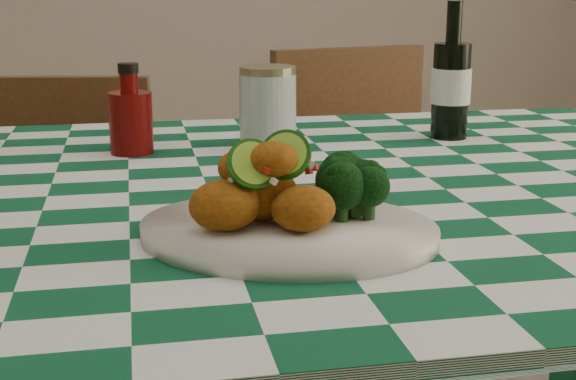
{
  "coord_description": "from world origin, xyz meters",
  "views": [
    {
      "loc": [
        -0.09,
        -1.03,
        1.06
      ],
      "look_at": [
        0.06,
        -0.23,
        0.84
      ],
      "focal_mm": 50.0,
      "sensor_mm": 36.0,
      "label": 1
    }
  ],
  "objects": [
    {
      "name": "plate",
      "position": [
        0.06,
        -0.23,
        0.8
      ],
      "size": [
        0.39,
        0.35,
        0.02
      ],
      "primitive_type": null,
      "rotation": [
        0.0,
        0.0,
        -0.38
      ],
      "color": "silver",
      "rests_on": "dining_table"
    },
    {
      "name": "fried_chicken_pile",
      "position": [
        0.05,
        -0.23,
        0.85
      ],
      "size": [
        0.14,
        0.1,
        0.09
      ],
      "primitive_type": null,
      "color": "#A85D10",
      "rests_on": "plate"
    },
    {
      "name": "broccoli_side",
      "position": [
        0.14,
        -0.22,
        0.84
      ],
      "size": [
        0.09,
        0.09,
        0.07
      ],
      "primitive_type": null,
      "color": "black",
      "rests_on": "plate"
    },
    {
      "name": "ketchup_bottle",
      "position": [
        -0.1,
        0.24,
        0.86
      ],
      "size": [
        0.09,
        0.09,
        0.14
      ],
      "primitive_type": null,
      "rotation": [
        0.0,
        0.0,
        0.31
      ],
      "color": "#5B0604",
      "rests_on": "dining_table"
    },
    {
      "name": "mason_jar",
      "position": [
        0.12,
        0.24,
        0.85
      ],
      "size": [
        0.09,
        0.09,
        0.13
      ],
      "primitive_type": null,
      "rotation": [
        0.0,
        0.0,
        -0.03
      ],
      "color": "#B2BCBA",
      "rests_on": "dining_table"
    },
    {
      "name": "beer_bottle",
      "position": [
        0.44,
        0.26,
        0.9
      ],
      "size": [
        0.08,
        0.08,
        0.23
      ],
      "primitive_type": null,
      "rotation": [
        0.0,
        0.0,
        -0.2
      ],
      "color": "black",
      "rests_on": "dining_table"
    },
    {
      "name": "wooden_chair_left",
      "position": [
        -0.27,
        0.72,
        0.42
      ],
      "size": [
        0.44,
        0.46,
        0.83
      ],
      "primitive_type": null,
      "rotation": [
        0.0,
        0.0,
        -0.18
      ],
      "color": "#472814",
      "rests_on": "ground"
    },
    {
      "name": "wooden_chair_right",
      "position": [
        0.48,
        0.72,
        0.44
      ],
      "size": [
        0.48,
        0.5,
        0.89
      ],
      "primitive_type": null,
      "rotation": [
        0.0,
        0.0,
        0.21
      ],
      "color": "#472814",
      "rests_on": "ground"
    }
  ]
}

